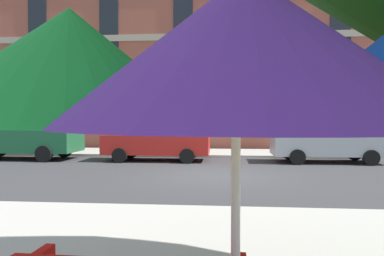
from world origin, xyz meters
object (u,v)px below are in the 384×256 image
Objects in this scene: pickup_green at (15,136)px; patio_umbrella at (236,81)px; street_tree_left at (47,73)px; sedan_silver at (326,139)px; sedan_red at (156,138)px.

patio_umbrella is (9.24, -12.70, 0.98)m from pickup_green.
pickup_green is 4.69m from street_tree_left.
street_tree_left is at bearing 120.44° from patio_umbrella.
pickup_green is 1.49× the size of patio_umbrella.
sedan_silver is 0.78× the size of street_tree_left.
pickup_green is at bearing 180.00° from sedan_red.
pickup_green is 0.90× the size of street_tree_left.
sedan_red is (6.28, -0.00, -0.08)m from pickup_green.
sedan_silver is (7.00, 0.00, 0.00)m from sedan_red.
street_tree_left is at bearing 94.13° from pickup_green.
sedan_silver is 1.28× the size of patio_umbrella.
street_tree_left is at bearing 152.11° from sedan_red.
pickup_green reaches higher than sedan_red.
patio_umbrella reaches higher than pickup_green.
sedan_red is at bearing 180.00° from sedan_silver.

